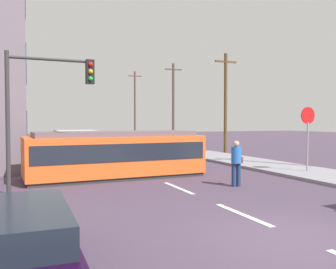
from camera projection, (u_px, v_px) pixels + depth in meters
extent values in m
plane|color=#46374B|center=(143.00, 173.00, 16.68)|extent=(120.00, 120.00, 0.00)
cube|color=gray|center=(323.00, 175.00, 15.58)|extent=(3.20, 36.00, 0.14)
cube|color=silver|center=(242.00, 214.00, 9.29)|extent=(0.16, 2.40, 0.01)
cube|color=silver|center=(178.00, 188.00, 12.99)|extent=(0.16, 2.40, 0.01)
cube|color=silver|center=(114.00, 161.00, 21.56)|extent=(0.16, 2.40, 0.01)
cube|color=silver|center=(94.00, 153.00, 27.10)|extent=(0.16, 2.40, 0.01)
cube|color=#2D3847|center=(24.00, 128.00, 23.81)|extent=(0.06, 14.29, 1.92)
cube|color=#2D3847|center=(23.00, 79.00, 23.70)|extent=(0.06, 14.29, 1.92)
cube|color=#2D3847|center=(23.00, 30.00, 23.58)|extent=(0.06, 14.29, 1.92)
cube|color=orange|center=(116.00, 155.00, 15.44)|extent=(7.44, 2.80, 1.61)
cube|color=#2D2D2D|center=(116.00, 176.00, 15.47)|extent=(7.29, 2.67, 0.15)
cube|color=#63535C|center=(116.00, 134.00, 15.41)|extent=(6.69, 2.40, 0.20)
cube|color=#1E232D|center=(116.00, 150.00, 15.43)|extent=(7.15, 2.83, 0.71)
cube|color=#B7B6B6|center=(79.00, 143.00, 22.76)|extent=(2.53, 5.45, 1.49)
cube|color=black|center=(86.00, 141.00, 20.29)|extent=(2.25, 0.13, 0.89)
cube|color=black|center=(79.00, 138.00, 22.75)|extent=(2.57, 4.64, 0.60)
cylinder|color=black|center=(84.00, 155.00, 21.18)|extent=(2.56, 0.91, 0.90)
cylinder|color=black|center=(75.00, 150.00, 24.38)|extent=(2.56, 0.91, 0.90)
cylinder|color=navy|center=(234.00, 175.00, 13.27)|extent=(0.16, 0.16, 0.85)
cylinder|color=navy|center=(238.00, 175.00, 13.35)|extent=(0.16, 0.16, 0.85)
cylinder|color=blue|center=(236.00, 155.00, 13.28)|extent=(0.36, 0.36, 0.60)
sphere|color=tan|center=(236.00, 144.00, 13.27)|extent=(0.22, 0.22, 0.22)
cube|color=brown|center=(241.00, 160.00, 13.42)|extent=(0.22, 0.18, 0.24)
cube|color=black|center=(9.00, 253.00, 5.14)|extent=(1.79, 4.58, 0.55)
cube|color=black|center=(8.00, 223.00, 4.98)|extent=(1.62, 2.53, 0.40)
cylinder|color=black|center=(62.00, 233.00, 6.73)|extent=(0.23, 0.64, 0.64)
cylinder|color=gray|center=(307.00, 147.00, 16.40)|extent=(0.07, 0.07, 2.20)
cylinder|color=red|center=(308.00, 115.00, 16.35)|extent=(0.76, 0.04, 0.76)
cylinder|color=#333333|center=(8.00, 123.00, 11.79)|extent=(0.14, 0.14, 4.65)
cylinder|color=#333333|center=(50.00, 59.00, 12.22)|extent=(2.66, 0.10, 0.10)
cube|color=black|center=(90.00, 72.00, 12.74)|extent=(0.28, 0.24, 0.84)
sphere|color=red|center=(91.00, 64.00, 12.61)|extent=(0.16, 0.16, 0.16)
sphere|color=gold|center=(91.00, 71.00, 12.62)|extent=(0.16, 0.16, 0.16)
sphere|color=green|center=(91.00, 79.00, 12.63)|extent=(0.16, 0.16, 0.16)
cylinder|color=brown|center=(226.00, 104.00, 27.04)|extent=(0.24, 0.24, 7.39)
cube|color=brown|center=(226.00, 62.00, 26.93)|extent=(1.80, 0.12, 0.12)
cylinder|color=brown|center=(173.00, 104.00, 36.87)|extent=(0.24, 0.24, 8.21)
cube|color=brown|center=(173.00, 69.00, 36.74)|extent=(1.80, 0.12, 0.12)
cylinder|color=brown|center=(135.00, 106.00, 47.78)|extent=(0.24, 0.24, 8.90)
cube|color=brown|center=(135.00, 76.00, 47.64)|extent=(1.80, 0.12, 0.12)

